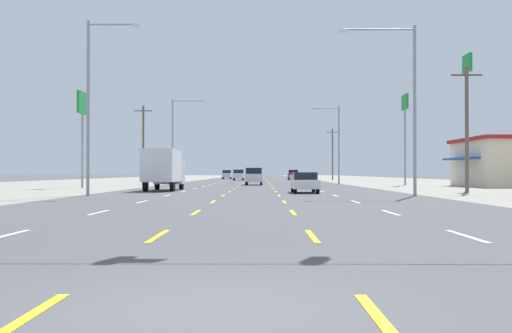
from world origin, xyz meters
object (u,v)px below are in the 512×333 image
object	(u,v)px
suv_center_turn_mid	(254,176)
pole_sign_left_row_1	(82,113)
box_truck_far_left_near	(164,168)
suv_far_left_farthest	(227,174)
pole_sign_right_row_2	(405,116)
sedan_far_right_midfar	(295,176)
streetlight_left_row_1	(176,135)
sedan_inner_right_nearest	(305,182)
suv_inner_left_far	(239,175)
pole_sign_right_row_1	(467,94)
streetlight_right_row_1	(336,139)
streetlight_left_row_0	(93,97)
streetlight_right_row_0	(407,97)
suv_far_right_farther	(293,175)

from	to	relation	value
suv_center_turn_mid	pole_sign_left_row_1	xyz separation A→B (m)	(-15.95, -12.71, 6.04)
box_truck_far_left_near	suv_far_left_farthest	world-z (taller)	box_truck_far_left_near
pole_sign_left_row_1	pole_sign_right_row_2	bearing A→B (deg)	19.57
sedan_far_right_midfar	pole_sign_left_row_1	distance (m)	56.20
pole_sign_left_row_1	streetlight_left_row_1	world-z (taller)	streetlight_left_row_1
sedan_inner_right_nearest	suv_inner_left_far	distance (m)	64.92
pole_sign_right_row_1	streetlight_right_row_1	bearing A→B (deg)	106.52
streetlight_left_row_0	streetlight_right_row_0	bearing A→B (deg)	0.00
pole_sign_right_row_1	pole_sign_right_row_2	xyz separation A→B (m)	(0.14, 19.90, 0.27)
sedan_inner_right_nearest	streetlight_right_row_1	xyz separation A→B (m)	(6.07, 28.76, 4.71)
sedan_inner_right_nearest	suv_center_turn_mid	size ratio (longest dim) A/B	0.92
streetlight_left_row_0	box_truck_far_left_near	bearing A→B (deg)	74.79
sedan_inner_right_nearest	pole_sign_right_row_1	xyz separation A→B (m)	(13.24, 4.60, 6.91)
pole_sign_left_row_1	streetlight_left_row_0	xyz separation A→B (m)	(6.25, -17.88, -0.91)
box_truck_far_left_near	streetlight_right_row_0	xyz separation A→B (m)	(16.80, -10.06, 4.32)
sedan_inner_right_nearest	streetlight_right_row_0	xyz separation A→B (m)	(5.93, -5.19, 5.40)
suv_center_turn_mid	sedan_far_right_midfar	size ratio (longest dim) A/B	1.09
suv_center_turn_mid	streetlight_left_row_0	bearing A→B (deg)	-107.60
suv_far_left_farthest	suv_far_right_farther	bearing A→B (deg)	-44.26
suv_far_right_farther	suv_center_turn_mid	bearing A→B (deg)	-98.70
suv_far_right_farther	suv_far_left_farthest	size ratio (longest dim) A/B	1.00
suv_inner_left_far	suv_far_right_farther	bearing A→B (deg)	38.97
sedan_far_right_midfar	streetlight_left_row_0	xyz separation A→B (m)	(-16.85, -68.72, 5.41)
sedan_inner_right_nearest	pole_sign_right_row_2	world-z (taller)	pole_sign_right_row_2
streetlight_right_row_0	streetlight_left_row_0	bearing A→B (deg)	180.00
pole_sign_right_row_1	suv_inner_left_far	bearing A→B (deg)	108.82
suv_far_left_farthest	pole_sign_right_row_1	world-z (taller)	pole_sign_right_row_1
suv_inner_left_far	pole_sign_left_row_1	xyz separation A→B (m)	(-12.67, -51.84, 6.04)
suv_inner_left_far	streetlight_right_row_0	world-z (taller)	streetlight_right_row_0
suv_far_right_farther	streetlight_left_row_0	distance (m)	80.26
sedan_inner_right_nearest	box_truck_far_left_near	distance (m)	11.96
sedan_inner_right_nearest	suv_far_left_farthest	xyz separation A→B (m)	(-10.63, 86.75, 0.27)
sedan_far_right_midfar	suv_far_right_farther	xyz separation A→B (m)	(0.14, 9.55, 0.27)
streetlight_left_row_0	streetlight_right_row_1	size ratio (longest dim) A/B	1.15
box_truck_far_left_near	pole_sign_left_row_1	distance (m)	13.01
suv_inner_left_far	suv_far_left_farthest	world-z (taller)	same
pole_sign_left_row_1	pole_sign_right_row_2	xyz separation A→B (m)	(33.23, 11.82, 0.86)
sedan_inner_right_nearest	suv_center_turn_mid	bearing A→B (deg)	98.73
sedan_far_right_midfar	streetlight_left_row_1	size ratio (longest dim) A/B	0.43
suv_center_turn_mid	streetlight_left_row_0	world-z (taller)	streetlight_left_row_0
suv_center_turn_mid	pole_sign_right_row_2	size ratio (longest dim) A/B	0.47
pole_sign_right_row_2	streetlight_right_row_1	world-z (taller)	pole_sign_right_row_2
suv_center_turn_mid	streetlight_left_row_0	distance (m)	32.50
sedan_inner_right_nearest	streetlight_left_row_1	size ratio (longest dim) A/B	0.43
suv_far_left_farthest	pole_sign_right_row_2	bearing A→B (deg)	-68.90
suv_inner_left_far	pole_sign_right_row_1	xyz separation A→B (m)	(20.42, -59.92, 6.64)
streetlight_right_row_0	pole_sign_right_row_2	bearing A→B (deg)	75.92
box_truck_far_left_near	pole_sign_left_row_1	xyz separation A→B (m)	(-8.99, 7.82, 5.24)
suv_center_turn_mid	pole_sign_right_row_2	world-z (taller)	pole_sign_right_row_2
sedan_far_right_midfar	pole_sign_right_row_2	distance (m)	40.96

